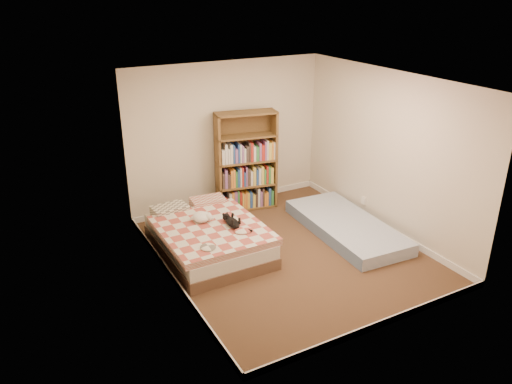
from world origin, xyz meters
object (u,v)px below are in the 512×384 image
bookshelf (246,174)px  bed (207,236)px  floor_mattress (346,226)px  white_dog (202,217)px  black_cat (232,222)px

bookshelf → bed: bearing=-126.4°
bed → floor_mattress: 2.21m
floor_mattress → white_dog: 2.31m
floor_mattress → white_dog: size_ratio=7.50×
floor_mattress → white_dog: (-2.20, 0.57, 0.43)m
bed → black_cat: black_cat is taller
floor_mattress → black_cat: (-1.87, 0.25, 0.42)m
white_dog → black_cat: bearing=-48.2°
bookshelf → floor_mattress: bearing=-49.0°
bed → black_cat: size_ratio=3.31×
black_cat → white_dog: (-0.32, 0.32, 0.01)m
black_cat → white_dog: bearing=132.1°
bed → floor_mattress: bearing=-13.5°
bed → floor_mattress: (2.15, -0.51, -0.13)m
bed → white_dog: bearing=123.9°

